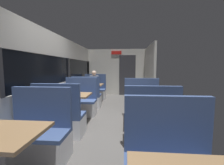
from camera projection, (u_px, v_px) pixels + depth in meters
name	position (u px, v px, depth m)	size (l,w,h in m)	color
ground_plane	(107.00, 126.00, 3.66)	(3.30, 9.20, 0.02)	#514F4C
carriage_window_panel_left	(47.00, 80.00, 3.67)	(0.09, 8.48, 2.30)	beige
carriage_end_bulkhead	(118.00, 72.00, 7.70)	(2.90, 0.11, 2.30)	beige
carriage_aisle_panel_right	(149.00, 73.00, 6.40)	(0.08, 2.40, 2.30)	beige
bench_near_window_facing_entry	(38.00, 138.00, 2.32)	(0.95, 0.50, 1.10)	silver
dining_table_mid_window	(72.00, 98.00, 3.80)	(0.90, 0.70, 0.74)	#9E9EA3
bench_mid_window_facing_end	(60.00, 120.00, 3.14)	(0.95, 0.50, 1.10)	silver
bench_mid_window_facing_entry	(80.00, 104.00, 4.52)	(0.95, 0.50, 1.10)	silver
dining_table_far_window	(91.00, 87.00, 6.00)	(0.90, 0.70, 0.74)	#9E9EA3
bench_far_window_facing_end	(87.00, 98.00, 5.34)	(0.95, 0.50, 1.10)	silver
bench_far_window_facing_entry	(95.00, 92.00, 6.73)	(0.95, 0.50, 1.10)	silver
dining_table_rear_aisle	(145.00, 101.00, 3.45)	(0.90, 0.70, 0.74)	#9E9EA3
bench_rear_aisle_facing_end	(150.00, 126.00, 2.79)	(0.95, 0.50, 1.10)	silver
bench_rear_aisle_facing_entry	(142.00, 107.00, 4.18)	(0.95, 0.50, 1.10)	silver
seated_passenger	(94.00, 87.00, 6.63)	(0.47, 0.55, 1.26)	#26262D
coffee_cup_primary	(153.00, 94.00, 3.53)	(0.07, 0.07, 0.09)	white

